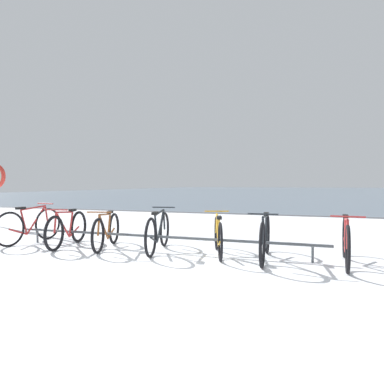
{
  "coord_description": "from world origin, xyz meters",
  "views": [
    {
      "loc": [
        1.92,
        -3.64,
        1.27
      ],
      "look_at": [
        -0.91,
        4.87,
        1.05
      ],
      "focal_mm": 30.61,
      "sensor_mm": 36.0,
      "label": 1
    }
  ],
  "objects_px": {
    "bicycle_3": "(158,232)",
    "bicycle_5": "(265,238)",
    "bicycle_6": "(346,242)",
    "bicycle_0": "(30,225)",
    "bicycle_1": "(67,229)",
    "bicycle_2": "(107,231)",
    "bicycle_4": "(218,236)"
  },
  "relations": [
    {
      "from": "bicycle_0",
      "to": "bicycle_1",
      "type": "xyz_separation_m",
      "value": [
        1.04,
        -0.08,
        -0.02
      ]
    },
    {
      "from": "bicycle_2",
      "to": "bicycle_5",
      "type": "xyz_separation_m",
      "value": [
        3.06,
        -0.02,
        0.03
      ]
    },
    {
      "from": "bicycle_4",
      "to": "bicycle_5",
      "type": "bearing_deg",
      "value": -9.32
    },
    {
      "from": "bicycle_3",
      "to": "bicycle_6",
      "type": "relative_size",
      "value": 0.97
    },
    {
      "from": "bicycle_1",
      "to": "bicycle_2",
      "type": "relative_size",
      "value": 1.02
    },
    {
      "from": "bicycle_0",
      "to": "bicycle_5",
      "type": "relative_size",
      "value": 0.95
    },
    {
      "from": "bicycle_2",
      "to": "bicycle_4",
      "type": "bearing_deg",
      "value": 2.95
    },
    {
      "from": "bicycle_1",
      "to": "bicycle_6",
      "type": "bearing_deg",
      "value": 1.35
    },
    {
      "from": "bicycle_0",
      "to": "bicycle_1",
      "type": "bearing_deg",
      "value": -4.52
    },
    {
      "from": "bicycle_2",
      "to": "bicycle_6",
      "type": "distance_m",
      "value": 4.29
    },
    {
      "from": "bicycle_1",
      "to": "bicycle_2",
      "type": "bearing_deg",
      "value": 5.1
    },
    {
      "from": "bicycle_0",
      "to": "bicycle_4",
      "type": "xyz_separation_m",
      "value": [
        4.13,
        0.11,
        -0.03
      ]
    },
    {
      "from": "bicycle_0",
      "to": "bicycle_6",
      "type": "bearing_deg",
      "value": 0.37
    },
    {
      "from": "bicycle_2",
      "to": "bicycle_3",
      "type": "distance_m",
      "value": 1.08
    },
    {
      "from": "bicycle_0",
      "to": "bicycle_3",
      "type": "height_order",
      "value": "bicycle_0"
    },
    {
      "from": "bicycle_1",
      "to": "bicycle_5",
      "type": "xyz_separation_m",
      "value": [
        3.92,
        0.06,
        0.01
      ]
    },
    {
      "from": "bicycle_3",
      "to": "bicycle_5",
      "type": "xyz_separation_m",
      "value": [
        1.97,
        -0.08,
        0.0
      ]
    },
    {
      "from": "bicycle_4",
      "to": "bicycle_6",
      "type": "xyz_separation_m",
      "value": [
        2.07,
        -0.07,
        0.02
      ]
    },
    {
      "from": "bicycle_5",
      "to": "bicycle_6",
      "type": "height_order",
      "value": "bicycle_5"
    },
    {
      "from": "bicycle_0",
      "to": "bicycle_6",
      "type": "relative_size",
      "value": 0.95
    },
    {
      "from": "bicycle_2",
      "to": "bicycle_6",
      "type": "height_order",
      "value": "bicycle_6"
    },
    {
      "from": "bicycle_4",
      "to": "bicycle_5",
      "type": "distance_m",
      "value": 0.85
    },
    {
      "from": "bicycle_3",
      "to": "bicycle_6",
      "type": "xyz_separation_m",
      "value": [
        3.21,
        -0.01,
        0.0
      ]
    },
    {
      "from": "bicycle_4",
      "to": "bicycle_1",
      "type": "bearing_deg",
      "value": -176.44
    },
    {
      "from": "bicycle_3",
      "to": "bicycle_1",
      "type": "bearing_deg",
      "value": -176.0
    },
    {
      "from": "bicycle_2",
      "to": "bicycle_3",
      "type": "relative_size",
      "value": 0.93
    },
    {
      "from": "bicycle_1",
      "to": "bicycle_3",
      "type": "xyz_separation_m",
      "value": [
        1.95,
        0.14,
        0.01
      ]
    },
    {
      "from": "bicycle_1",
      "to": "bicycle_4",
      "type": "bearing_deg",
      "value": 3.56
    },
    {
      "from": "bicycle_6",
      "to": "bicycle_0",
      "type": "bearing_deg",
      "value": -179.63
    },
    {
      "from": "bicycle_2",
      "to": "bicycle_3",
      "type": "height_order",
      "value": "bicycle_3"
    },
    {
      "from": "bicycle_0",
      "to": "bicycle_2",
      "type": "relative_size",
      "value": 1.06
    },
    {
      "from": "bicycle_3",
      "to": "bicycle_5",
      "type": "height_order",
      "value": "bicycle_5"
    }
  ]
}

